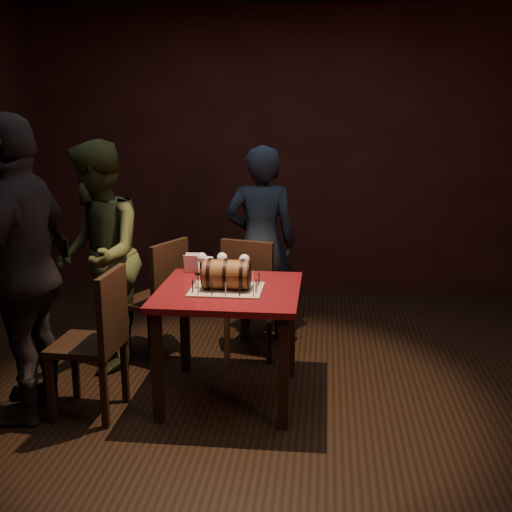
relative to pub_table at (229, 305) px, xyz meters
name	(u,v)px	position (x,y,z in m)	size (l,w,h in m)	color
room_shell	(247,187)	(0.12, 0.03, 0.76)	(5.04, 5.04, 2.80)	black
pub_table	(229,305)	(0.00, 0.00, 0.00)	(0.90, 0.90, 0.75)	#510D13
cake_board	(226,290)	(-0.01, -0.04, 0.12)	(0.45, 0.35, 0.01)	#A79A87
barrel_cake	(226,274)	(-0.01, -0.04, 0.21)	(0.35, 0.20, 0.20)	brown
birthday_candles	(226,282)	(-0.01, -0.04, 0.16)	(0.40, 0.30, 0.09)	#E1CC87
wine_glass_left	(202,259)	(-0.23, 0.29, 0.23)	(0.07, 0.07, 0.16)	silver
wine_glass_mid	(222,259)	(-0.09, 0.31, 0.23)	(0.07, 0.07, 0.16)	silver
wine_glass_right	(244,261)	(0.07, 0.28, 0.23)	(0.07, 0.07, 0.16)	silver
pint_of_ale	(208,269)	(-0.17, 0.20, 0.18)	(0.07, 0.07, 0.15)	silver
menu_card	(192,264)	(-0.31, 0.36, 0.17)	(0.10, 0.05, 0.13)	white
chair_back	(252,291)	(0.07, 0.71, -0.12)	(0.49, 0.49, 0.93)	black
chair_left_rear	(160,294)	(-0.60, 0.55, -0.12)	(0.53, 0.53, 0.93)	black
chair_left_front	(98,335)	(-0.76, -0.31, -0.12)	(0.42, 0.42, 0.93)	black
person_back	(261,244)	(0.09, 1.13, 0.15)	(0.58, 0.38, 1.58)	#17202F
person_left_rear	(98,257)	(-1.02, 0.43, 0.19)	(0.80, 0.63, 1.65)	#363F1F
person_left_front	(23,270)	(-1.19, -0.35, 0.29)	(1.09, 0.45, 1.86)	black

